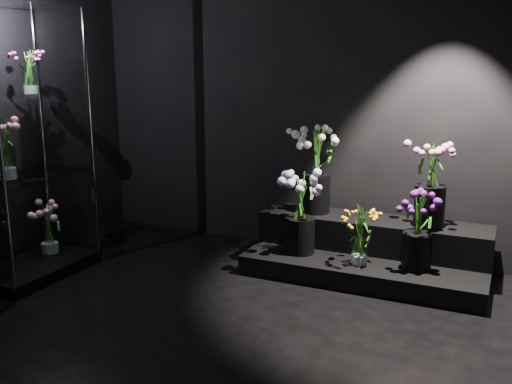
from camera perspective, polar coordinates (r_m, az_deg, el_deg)
The scene contains 12 objects.
floor at distance 3.81m, azimuth -7.18°, elevation -14.02°, with size 4.00×4.00×0.00m, color black.
wall_back at distance 5.20m, azimuth 4.10°, elevation 9.47°, with size 4.00×4.00×0.00m, color black.
display_riser at distance 4.85m, azimuth 11.21°, elevation -5.80°, with size 1.91×0.85×0.42m.
display_case at distance 4.85m, azimuth -22.19°, elevation 4.31°, with size 0.58×0.97×2.13m.
bouquet_orange_bells at distance 4.51m, azimuth 10.38°, elevation -4.20°, with size 0.31×0.31×0.47m.
bouquet_lilac at distance 4.68m, azimuth 4.47°, elevation -1.57°, with size 0.45×0.45×0.68m.
bouquet_purple at distance 4.49m, azimuth 15.93°, elevation -3.39°, with size 0.35×0.35×0.59m.
bouquet_cream_roses at distance 4.93m, azimuth 6.09°, elevation 2.90°, with size 0.54×0.54×0.73m.
bouquet_pink_roses at distance 4.69m, azimuth 17.13°, elevation 1.38°, with size 0.38×0.38×0.69m.
bouquet_case_pink at distance 4.74m, azimuth -23.87°, elevation 4.13°, with size 0.33×0.33×0.48m.
bouquet_case_magenta at distance 4.93m, azimuth -21.72°, elevation 11.20°, with size 0.27×0.27×0.35m.
bouquet_case_base_pink at distance 5.20m, azimuth -20.07°, elevation -3.26°, with size 0.35×0.35×0.44m.
Camera 1 is at (1.81, -2.86, 1.73)m, focal length 40.00 mm.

